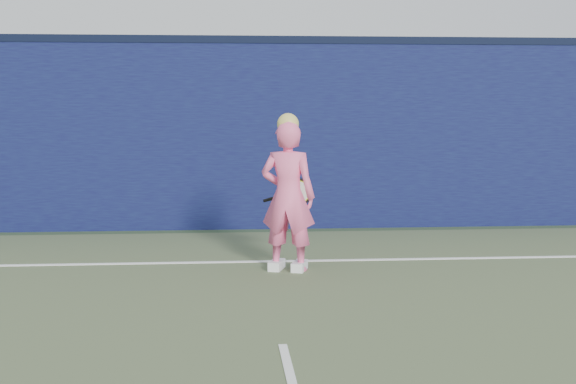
{
  "coord_description": "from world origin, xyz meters",
  "views": [
    {
      "loc": [
        -0.4,
        -4.48,
        1.7
      ],
      "look_at": [
        0.24,
        3.56,
        0.81
      ],
      "focal_mm": 50.0,
      "sensor_mm": 36.0,
      "label": 1
    }
  ],
  "objects": [
    {
      "name": "backstop_wall",
      "position": [
        0.0,
        6.5,
        1.25
      ],
      "size": [
        24.0,
        0.4,
        2.5
      ],
      "primitive_type": "cube",
      "color": "#0C0D38",
      "rests_on": "ground"
    },
    {
      "name": "racket",
      "position": [
        0.37,
        3.98,
        0.76
      ],
      "size": [
        0.53,
        0.19,
        0.29
      ],
      "rotation": [
        0.0,
        0.0,
        -0.38
      ],
      "color": "black",
      "rests_on": "ground"
    },
    {
      "name": "wall_cap",
      "position": [
        0.0,
        6.5,
        2.55
      ],
      "size": [
        24.0,
        0.42,
        0.1
      ],
      "primitive_type": "cube",
      "color": "black",
      "rests_on": "backstop_wall"
    },
    {
      "name": "player",
      "position": [
        0.24,
        3.56,
        0.77
      ],
      "size": [
        0.64,
        0.52,
        1.61
      ],
      "rotation": [
        0.0,
        0.0,
        2.84
      ],
      "color": "pink",
      "rests_on": "ground"
    }
  ]
}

